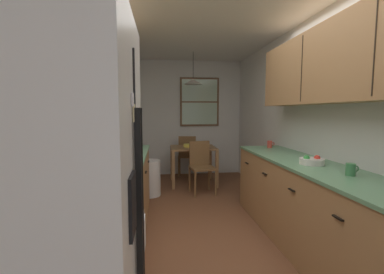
# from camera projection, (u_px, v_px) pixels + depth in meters

# --- Properties ---
(ground_plane) EXTENTS (12.00, 12.00, 0.00)m
(ground_plane) POSITION_uv_depth(u_px,v_px,m) (200.00, 220.00, 3.44)
(ground_plane) COLOR brown
(wall_left) EXTENTS (0.10, 9.00, 2.55)m
(wall_left) POSITION_uv_depth(u_px,v_px,m) (90.00, 124.00, 3.16)
(wall_left) COLOR silver
(wall_left) RESTS_ON ground
(wall_right) EXTENTS (0.10, 9.00, 2.55)m
(wall_right) POSITION_uv_depth(u_px,v_px,m) (301.00, 123.00, 3.47)
(wall_right) COLOR silver
(wall_right) RESTS_ON ground
(wall_back) EXTENTS (4.40, 0.10, 2.55)m
(wall_back) POSITION_uv_depth(u_px,v_px,m) (183.00, 118.00, 5.94)
(wall_back) COLOR silver
(wall_back) RESTS_ON ground
(ceiling_slab) EXTENTS (4.40, 9.00, 0.08)m
(ceiling_slab) POSITION_uv_depth(u_px,v_px,m) (201.00, 15.00, 3.19)
(ceiling_slab) COLOR white
(refrigerator) EXTENTS (0.72, 0.75, 1.82)m
(refrigerator) POSITION_uv_depth(u_px,v_px,m) (51.00, 237.00, 1.07)
(refrigerator) COLOR white
(refrigerator) RESTS_ON ground
(stove_range) EXTENTS (0.66, 0.62, 1.10)m
(stove_range) POSITION_uv_depth(u_px,v_px,m) (90.00, 250.00, 1.80)
(stove_range) COLOR black
(stove_range) RESTS_ON ground
(microwave_over_range) EXTENTS (0.39, 0.58, 0.34)m
(microwave_over_range) POSITION_uv_depth(u_px,v_px,m) (65.00, 66.00, 1.67)
(microwave_over_range) COLOR white
(counter_left) EXTENTS (0.64, 2.04, 0.90)m
(counter_left) POSITION_uv_depth(u_px,v_px,m) (120.00, 193.00, 3.12)
(counter_left) COLOR #A87A4C
(counter_left) RESTS_ON ground
(upper_cabinets_left) EXTENTS (0.33, 2.12, 0.75)m
(upper_cabinets_left) POSITION_uv_depth(u_px,v_px,m) (103.00, 66.00, 2.91)
(upper_cabinets_left) COLOR #A87A4C
(counter_right) EXTENTS (0.64, 3.21, 0.90)m
(counter_right) POSITION_uv_depth(u_px,v_px,m) (322.00, 215.00, 2.47)
(counter_right) COLOR #A87A4C
(counter_right) RESTS_ON ground
(upper_cabinets_right) EXTENTS (0.33, 2.89, 0.74)m
(upper_cabinets_right) POSITION_uv_depth(u_px,v_px,m) (348.00, 60.00, 2.30)
(upper_cabinets_right) COLOR #A87A4C
(dining_table) EXTENTS (0.87, 0.73, 0.73)m
(dining_table) POSITION_uv_depth(u_px,v_px,m) (193.00, 153.00, 5.13)
(dining_table) COLOR olive
(dining_table) RESTS_ON ground
(dining_chair_near) EXTENTS (0.45, 0.45, 0.90)m
(dining_chair_near) POSITION_uv_depth(u_px,v_px,m) (201.00, 164.00, 4.59)
(dining_chair_near) COLOR brown
(dining_chair_near) RESTS_ON ground
(dining_chair_far) EXTENTS (0.45, 0.45, 0.90)m
(dining_chair_far) POSITION_uv_depth(u_px,v_px,m) (187.00, 154.00, 5.70)
(dining_chair_far) COLOR brown
(dining_chair_far) RESTS_ON ground
(pendant_light) EXTENTS (0.34, 0.34, 0.61)m
(pendant_light) POSITION_uv_depth(u_px,v_px,m) (193.00, 82.00, 5.00)
(pendant_light) COLOR black
(back_window) EXTENTS (0.88, 0.05, 1.08)m
(back_window) POSITION_uv_depth(u_px,v_px,m) (200.00, 102.00, 5.87)
(back_window) COLOR brown
(trash_bin) EXTENTS (0.35, 0.35, 0.60)m
(trash_bin) POSITION_uv_depth(u_px,v_px,m) (150.00, 178.00, 4.43)
(trash_bin) COLOR white
(trash_bin) RESTS_ON ground
(storage_canister) EXTENTS (0.10, 0.10, 0.19)m
(storage_canister) POSITION_uv_depth(u_px,v_px,m) (105.00, 160.00, 2.32)
(storage_canister) COLOR red
(storage_canister) RESTS_ON counter_left
(dish_towel) EXTENTS (0.02, 0.16, 0.24)m
(dish_towel) POSITION_uv_depth(u_px,v_px,m) (144.00, 233.00, 1.99)
(dish_towel) COLOR white
(mug_by_coffeemaker) EXTENTS (0.11, 0.07, 0.10)m
(mug_by_coffeemaker) POSITION_uv_depth(u_px,v_px,m) (351.00, 169.00, 2.14)
(mug_by_coffeemaker) COLOR #3F7F4C
(mug_by_coffeemaker) RESTS_ON counter_right
(mug_spare) EXTENTS (0.11, 0.07, 0.10)m
(mug_spare) POSITION_uv_depth(u_px,v_px,m) (270.00, 144.00, 3.78)
(mug_spare) COLOR #BF3F33
(mug_spare) RESTS_ON counter_right
(fruit_bowl) EXTENTS (0.23, 0.23, 0.09)m
(fruit_bowl) POSITION_uv_depth(u_px,v_px,m) (312.00, 161.00, 2.59)
(fruit_bowl) COLOR silver
(fruit_bowl) RESTS_ON counter_right
(table_serving_bowl) EXTENTS (0.16, 0.16, 0.06)m
(table_serving_bowl) POSITION_uv_depth(u_px,v_px,m) (188.00, 145.00, 5.09)
(table_serving_bowl) COLOR #E0D14C
(table_serving_bowl) RESTS_ON dining_table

